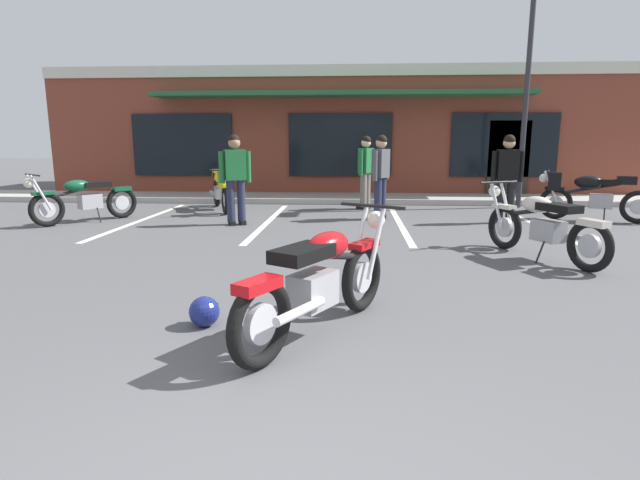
# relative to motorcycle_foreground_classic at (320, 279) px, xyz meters

# --- Properties ---
(ground_plane) EXTENTS (80.00, 80.00, 0.00)m
(ground_plane) POSITION_rel_motorcycle_foreground_classic_xyz_m (-0.13, 1.43, -0.46)
(ground_plane) COLOR #515154
(sidewalk_kerb) EXTENTS (22.00, 1.80, 0.14)m
(sidewalk_kerb) POSITION_rel_motorcycle_foreground_classic_xyz_m (-0.13, 9.42, -0.39)
(sidewalk_kerb) COLOR #A8A59E
(sidewalk_kerb) RESTS_ON ground_plane
(brick_storefront_building) EXTENTS (16.58, 6.77, 3.58)m
(brick_storefront_building) POSITION_rel_motorcycle_foreground_classic_xyz_m (-0.13, 13.10, 1.33)
(brick_storefront_building) COLOR brown
(brick_storefront_building) RESTS_ON ground_plane
(painted_stall_lines) EXTENTS (7.80, 4.80, 0.01)m
(painted_stall_lines) POSITION_rel_motorcycle_foreground_classic_xyz_m (-0.13, 5.82, -0.46)
(painted_stall_lines) COLOR silver
(painted_stall_lines) RESTS_ON ground_plane
(motorcycle_foreground_classic) EXTENTS (1.30, 1.90, 0.98)m
(motorcycle_foreground_classic) POSITION_rel_motorcycle_foreground_classic_xyz_m (0.00, 0.00, 0.00)
(motorcycle_foreground_classic) COLOR black
(motorcycle_foreground_classic) RESTS_ON ground_plane
(motorcycle_red_sportbike) EXTENTS (2.01, 1.06, 0.98)m
(motorcycle_red_sportbike) POSITION_rel_motorcycle_foreground_classic_xyz_m (4.91, 6.31, 0.07)
(motorcycle_red_sportbike) COLOR black
(motorcycle_red_sportbike) RESTS_ON ground_plane
(motorcycle_black_cruiser) EXTENTS (1.50, 1.78, 0.98)m
(motorcycle_black_cruiser) POSITION_rel_motorcycle_foreground_classic_xyz_m (-4.93, 5.45, 0.00)
(motorcycle_black_cruiser) COLOR black
(motorcycle_black_cruiser) RESTS_ON ground_plane
(motorcycle_silver_naked) EXTENTS (1.19, 1.96, 0.98)m
(motorcycle_silver_naked) POSITION_rel_motorcycle_foreground_classic_xyz_m (2.76, 2.86, 0.00)
(motorcycle_silver_naked) COLOR black
(motorcycle_silver_naked) RESTS_ON ground_plane
(motorcycle_blue_standard) EXTENTS (1.10, 2.00, 0.98)m
(motorcycle_blue_standard) POSITION_rel_motorcycle_foreground_classic_xyz_m (-2.73, 7.26, 0.07)
(motorcycle_blue_standard) COLOR black
(motorcycle_blue_standard) RESTS_ON ground_plane
(person_in_black_shirt) EXTENTS (0.58, 0.39, 1.68)m
(person_in_black_shirt) POSITION_rel_motorcycle_foreground_classic_xyz_m (-1.95, 5.38, 0.49)
(person_in_black_shirt) COLOR black
(person_in_black_shirt) RESTS_ON ground_plane
(person_in_shorts_foreground) EXTENTS (0.60, 0.28, 1.68)m
(person_in_shorts_foreground) POSITION_rel_motorcycle_foreground_classic_xyz_m (3.17, 5.92, 0.49)
(person_in_shorts_foreground) COLOR black
(person_in_shorts_foreground) RESTS_ON ground_plane
(person_by_back_row) EXTENTS (0.40, 0.57, 1.68)m
(person_by_back_row) POSITION_rel_motorcycle_foreground_classic_xyz_m (0.79, 6.23, 0.49)
(person_by_back_row) COLOR black
(person_by_back_row) RESTS_ON ground_plane
(person_near_building) EXTENTS (0.40, 0.58, 1.68)m
(person_near_building) POSITION_rel_motorcycle_foreground_classic_xyz_m (0.53, 7.78, 0.49)
(person_near_building) COLOR black
(person_near_building) RESTS_ON ground_plane
(helmet_on_pavement) EXTENTS (0.26, 0.26, 0.26)m
(helmet_on_pavement) POSITION_rel_motorcycle_foreground_classic_xyz_m (-0.99, 0.11, -0.33)
(helmet_on_pavement) COLOR navy
(helmet_on_pavement) RESTS_ON ground_plane
(parking_lot_lamp_post) EXTENTS (0.24, 0.76, 5.15)m
(parking_lot_lamp_post) POSITION_rel_motorcycle_foreground_classic_xyz_m (4.19, 8.22, 2.86)
(parking_lot_lamp_post) COLOR #2D2D33
(parking_lot_lamp_post) RESTS_ON ground_plane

